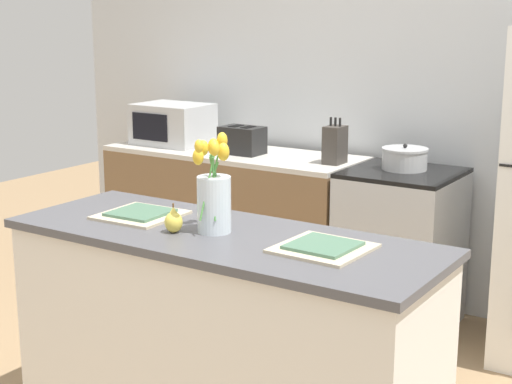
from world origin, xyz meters
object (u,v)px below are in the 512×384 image
microwave (173,124)px  knife_block (335,145)px  pear_figurine (174,221)px  plate_setting_right (323,247)px  cooking_pot (405,159)px  plate_setting_left (140,214)px  flower_vase (214,195)px  toaster (242,140)px  stove_range (400,249)px

microwave → knife_block: size_ratio=1.78×
pear_figurine → plate_setting_right: 0.62m
cooking_pot → microwave: (-1.63, -0.04, 0.07)m
plate_setting_left → plate_setting_right: bearing=0.0°
flower_vase → toaster: size_ratio=1.39×
flower_vase → microwave: (-1.51, 1.60, -0.02)m
plate_setting_right → microwave: (-1.99, 1.58, 0.12)m
pear_figurine → plate_setting_left: (-0.28, 0.12, -0.04)m
plate_setting_right → knife_block: (-0.77, 1.56, 0.10)m
cooking_pot → plate_setting_left: bearing=-108.2°
toaster → knife_block: (0.63, 0.02, 0.03)m
pear_figurine → microwave: size_ratio=0.25×
toaster → cooking_pot: toaster is taller
knife_block → cooking_pot: bearing=8.1°
plate_setting_left → cooking_pot: size_ratio=1.28×
microwave → plate_setting_left: bearing=-55.1°
flower_vase → toaster: (-0.92, 1.56, -0.07)m
stove_range → plate_setting_right: bearing=-77.7°
plate_setting_left → toaster: 1.62m
stove_range → microwave: bearing=-180.0°
stove_range → toaster: 1.19m
stove_range → cooking_pot: (-0.01, 0.04, 0.52)m
toaster → microwave: microwave is taller
stove_range → plate_setting_left: plate_setting_left is taller
flower_vase → plate_setting_right: size_ratio=1.17×
stove_range → knife_block: (-0.42, -0.02, 0.57)m
stove_range → plate_setting_right: plate_setting_right is taller
cooking_pot → pear_figurine: bearing=-98.4°
microwave → knife_block: same height
cooking_pot → microwave: 1.64m
pear_figurine → microwave: 2.18m
plate_setting_left → knife_block: knife_block is taller
cooking_pot → plate_setting_right: bearing=-77.5°
pear_figurine → cooking_pot: cooking_pot is taller
plate_setting_left → toaster: (-0.51, 1.53, 0.07)m
pear_figurine → plate_setting_right: bearing=10.8°
stove_range → flower_vase: bearing=-94.9°
plate_setting_left → stove_range: bearing=70.9°
pear_figurine → plate_setting_left: size_ratio=0.36×
plate_setting_right → toaster: bearing=132.4°
plate_setting_right → toaster: toaster is taller
toaster → cooking_pot: bearing=4.6°
pear_figurine → toaster: 1.83m
plate_setting_right → toaster: 2.08m
plate_setting_right → plate_setting_left: bearing=180.0°
stove_range → pear_figurine: size_ratio=7.62×
flower_vase → plate_setting_right: 0.50m
stove_range → cooking_pot: 0.52m
plate_setting_left → pear_figurine: bearing=-22.8°
flower_vase → toaster: bearing=120.6°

